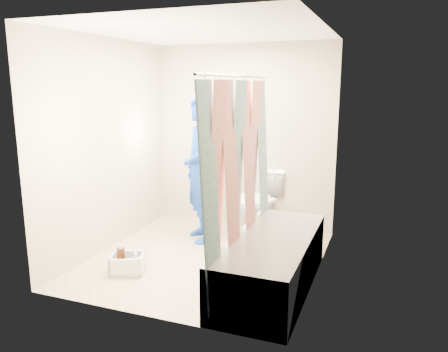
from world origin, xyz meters
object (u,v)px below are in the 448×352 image
at_px(bathtub, 272,261).
at_px(cleaning_caddy, 129,265).
at_px(plumber, 201,170).
at_px(toilet, 260,202).

bearing_deg(bathtub, cleaning_caddy, -172.11).
distance_m(plumber, cleaning_caddy, 1.44).
height_order(bathtub, plumber, plumber).
bearing_deg(cleaning_caddy, plumber, 57.03).
xyz_separation_m(bathtub, cleaning_caddy, (-1.44, -0.20, -0.18)).
height_order(plumber, cleaning_caddy, plumber).
bearing_deg(toilet, plumber, -125.18).
bearing_deg(toilet, bathtub, -57.02).
bearing_deg(toilet, cleaning_caddy, -104.59).
xyz_separation_m(bathtub, plumber, (-1.14, 0.97, 0.61)).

